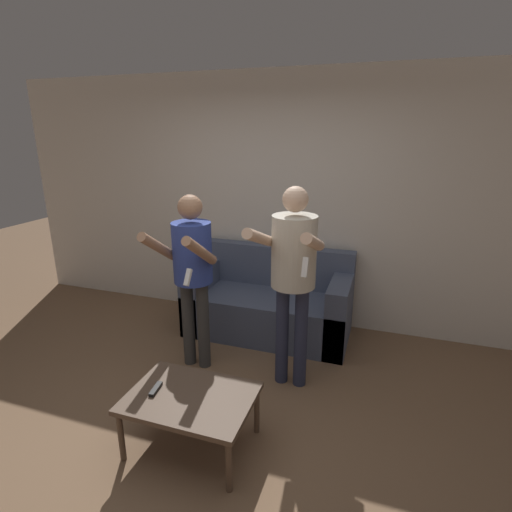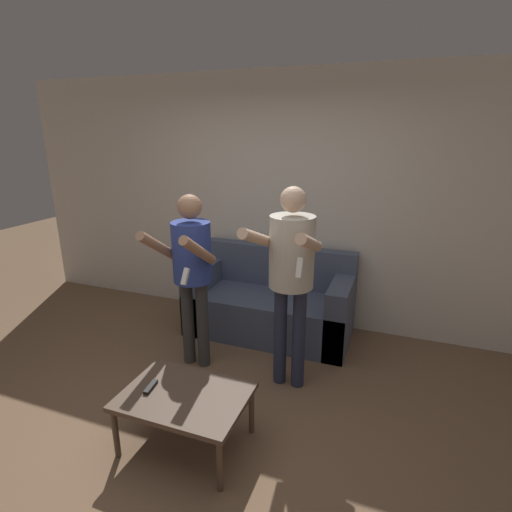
{
  "view_description": "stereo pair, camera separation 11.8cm",
  "coord_description": "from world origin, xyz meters",
  "px_view_note": "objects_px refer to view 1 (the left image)",
  "views": [
    {
      "loc": [
        1.19,
        -2.12,
        2.09
      ],
      "look_at": [
        0.07,
        1.21,
        0.99
      ],
      "focal_mm": 28.0,
      "sensor_mm": 36.0,
      "label": 1
    },
    {
      "loc": [
        1.3,
        -2.08,
        2.09
      ],
      "look_at": [
        0.07,
        1.21,
        0.99
      ],
      "focal_mm": 28.0,
      "sensor_mm": 36.0,
      "label": 2
    }
  ],
  "objects_px": {
    "couch": "(269,305)",
    "remote_on_table": "(156,389)",
    "coffee_table": "(191,401)",
    "person_standing_right": "(293,265)",
    "person_standing_left": "(192,264)"
  },
  "relations": [
    {
      "from": "person_standing_right",
      "to": "remote_on_table",
      "type": "height_order",
      "value": "person_standing_right"
    },
    {
      "from": "remote_on_table",
      "to": "person_standing_right",
      "type": "bearing_deg",
      "value": 52.79
    },
    {
      "from": "person_standing_left",
      "to": "remote_on_table",
      "type": "relative_size",
      "value": 10.39
    },
    {
      "from": "couch",
      "to": "coffee_table",
      "type": "bearing_deg",
      "value": -90.55
    },
    {
      "from": "coffee_table",
      "to": "remote_on_table",
      "type": "xyz_separation_m",
      "value": [
        -0.25,
        -0.03,
        0.05
      ]
    },
    {
      "from": "person_standing_left",
      "to": "coffee_table",
      "type": "height_order",
      "value": "person_standing_left"
    },
    {
      "from": "couch",
      "to": "person_standing_right",
      "type": "distance_m",
      "value": 1.23
    },
    {
      "from": "couch",
      "to": "person_standing_left",
      "type": "xyz_separation_m",
      "value": [
        -0.45,
        -0.84,
        0.68
      ]
    },
    {
      "from": "coffee_table",
      "to": "person_standing_left",
      "type": "bearing_deg",
      "value": 115.13
    },
    {
      "from": "remote_on_table",
      "to": "person_standing_left",
      "type": "bearing_deg",
      "value": 100.83
    },
    {
      "from": "remote_on_table",
      "to": "coffee_table",
      "type": "bearing_deg",
      "value": 5.92
    },
    {
      "from": "person_standing_left",
      "to": "remote_on_table",
      "type": "distance_m",
      "value": 1.12
    },
    {
      "from": "couch",
      "to": "remote_on_table",
      "type": "distance_m",
      "value": 1.81
    },
    {
      "from": "couch",
      "to": "remote_on_table",
      "type": "bearing_deg",
      "value": -98.48
    },
    {
      "from": "couch",
      "to": "remote_on_table",
      "type": "relative_size",
      "value": 11.11
    }
  ]
}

